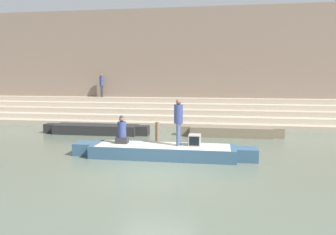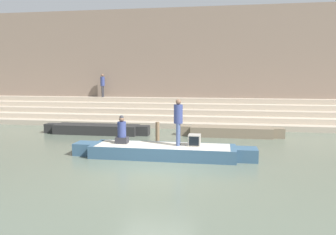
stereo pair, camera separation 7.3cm
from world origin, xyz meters
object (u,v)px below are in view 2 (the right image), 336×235
(person_standing, at_px, (178,119))
(moored_boat_shore, at_px, (96,129))
(person_on_steps, at_px, (103,84))
(moored_boat_distant, at_px, (231,131))
(rowboat_main, at_px, (163,151))
(tv_set, at_px, (194,140))
(person_rowing, at_px, (122,132))
(mooring_post, at_px, (157,133))

(person_standing, distance_m, moored_boat_shore, 6.69)
(person_on_steps, bearing_deg, moored_boat_distant, 148.26)
(rowboat_main, distance_m, tv_set, 1.26)
(rowboat_main, xyz_separation_m, person_rowing, (-1.63, 0.11, 0.66))
(tv_set, relative_size, moored_boat_distant, 0.09)
(person_rowing, bearing_deg, person_on_steps, 131.07)
(person_standing, relative_size, person_rowing, 1.59)
(rowboat_main, distance_m, moored_boat_distant, 5.50)
(person_rowing, bearing_deg, moored_boat_distant, 64.67)
(rowboat_main, bearing_deg, moored_boat_shore, 136.59)
(rowboat_main, bearing_deg, person_on_steps, 122.82)
(tv_set, relative_size, mooring_post, 0.49)
(rowboat_main, bearing_deg, person_rowing, 177.73)
(moored_boat_distant, relative_size, person_on_steps, 3.20)
(moored_boat_distant, distance_m, person_on_steps, 10.58)
(moored_boat_shore, xyz_separation_m, moored_boat_distant, (7.02, 0.42, 0.00))
(tv_set, bearing_deg, person_rowing, -175.17)
(moored_boat_distant, bearing_deg, person_rowing, -133.95)
(person_rowing, distance_m, person_on_steps, 11.21)
(person_rowing, height_order, tv_set, person_rowing)
(tv_set, xyz_separation_m, person_on_steps, (-7.35, 10.08, 1.83))
(person_rowing, distance_m, mooring_post, 2.50)
(rowboat_main, relative_size, person_on_steps, 4.28)
(rowboat_main, height_order, moored_boat_shore, moored_boat_shore)
(rowboat_main, relative_size, person_rowing, 6.35)
(person_rowing, height_order, moored_boat_distant, person_rowing)
(person_standing, height_order, person_on_steps, person_on_steps)
(tv_set, height_order, person_on_steps, person_on_steps)
(moored_boat_shore, height_order, moored_boat_distant, same)
(person_rowing, relative_size, moored_boat_shore, 0.19)
(rowboat_main, bearing_deg, person_standing, 8.15)
(moored_boat_shore, height_order, person_on_steps, person_on_steps)
(person_rowing, bearing_deg, person_standing, 15.62)
(mooring_post, bearing_deg, moored_boat_shore, 151.48)
(person_rowing, xyz_separation_m, tv_set, (2.80, 0.04, -0.23))
(person_standing, distance_m, mooring_post, 2.81)
(person_on_steps, bearing_deg, person_rowing, 113.99)
(person_rowing, relative_size, person_on_steps, 0.67)
(mooring_post, height_order, person_on_steps, person_on_steps)
(person_standing, relative_size, moored_boat_shore, 0.30)
(tv_set, relative_size, person_on_steps, 0.30)
(tv_set, height_order, mooring_post, mooring_post)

